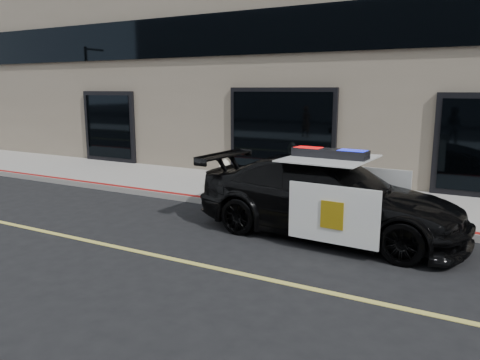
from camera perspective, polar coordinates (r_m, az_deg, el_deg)
The scene contains 4 objects.
ground at distance 8.17m, azimuth -8.88°, elevation -9.38°, with size 120.00×120.00×0.00m, color black.
sidewalk_n at distance 12.53m, azimuth 5.94°, elevation -1.72°, with size 60.00×3.50×0.15m, color gray.
police_car at distance 9.26m, azimuth 10.72°, elevation -2.04°, with size 2.70×5.44×1.71m.
fire_hydrant at distance 12.51m, azimuth -1.85°, elevation 0.52°, with size 0.39×0.54×0.85m.
Camera 1 is at (4.75, -6.01, 2.83)m, focal length 35.00 mm.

